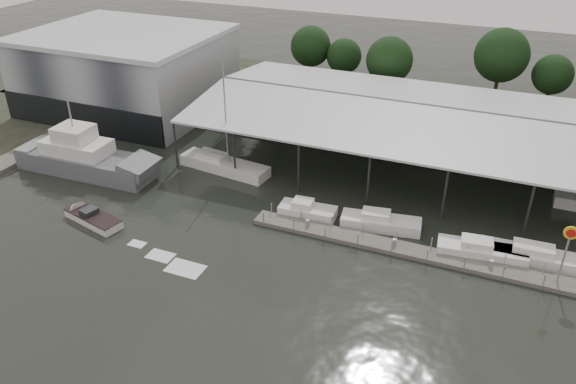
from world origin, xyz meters
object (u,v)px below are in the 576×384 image
at_px(white_sailboat, 223,165).
at_px(speedboat_underway, 90,217).
at_px(grey_trawler, 87,159).
at_px(shell_fuel_sign, 568,245).

distance_m(white_sailboat, speedboat_underway, 15.49).
distance_m(grey_trawler, white_sailboat, 14.74).
bearing_deg(shell_fuel_sign, speedboat_underway, -171.11).
bearing_deg(speedboat_underway, grey_trawler, -35.74).
bearing_deg(shell_fuel_sign, grey_trawler, 178.01).
distance_m(shell_fuel_sign, speedboat_underway, 41.13).
height_order(shell_fuel_sign, speedboat_underway, shell_fuel_sign).
bearing_deg(grey_trawler, white_sailboat, 22.64).
relative_size(shell_fuel_sign, grey_trawler, 0.34).
distance_m(grey_trawler, speedboat_underway, 10.54).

